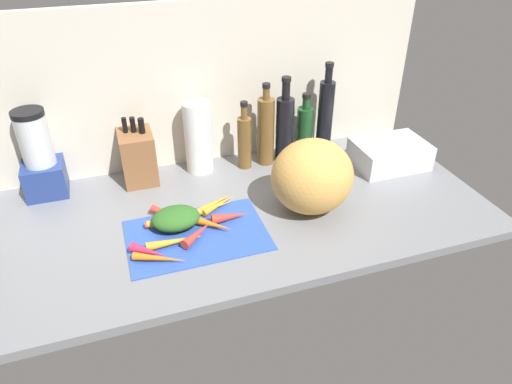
% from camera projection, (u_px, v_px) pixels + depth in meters
% --- Properties ---
extents(ground_plane, '(1.70, 0.80, 0.03)m').
position_uv_depth(ground_plane, '(235.00, 212.00, 1.60)').
color(ground_plane, slate).
extents(wall_back, '(1.70, 0.03, 0.60)m').
position_uv_depth(wall_back, '(203.00, 85.00, 1.73)').
color(wall_back, beige).
rests_on(wall_back, ground_plane).
extents(cutting_board, '(0.43, 0.29, 0.01)m').
position_uv_depth(cutting_board, '(197.00, 235.00, 1.46)').
color(cutting_board, '#2D51B7').
rests_on(cutting_board, ground_plane).
extents(carrot_0, '(0.09, 0.10, 0.03)m').
position_uv_depth(carrot_0, '(165.00, 213.00, 1.53)').
color(carrot_0, red).
rests_on(carrot_0, cutting_board).
extents(carrot_1, '(0.11, 0.10, 0.03)m').
position_uv_depth(carrot_1, '(149.00, 252.00, 1.36)').
color(carrot_1, '#B2264C').
rests_on(carrot_1, cutting_board).
extents(carrot_2, '(0.16, 0.06, 0.02)m').
position_uv_depth(carrot_2, '(211.00, 208.00, 1.56)').
color(carrot_2, orange).
rests_on(carrot_2, cutting_board).
extents(carrot_3, '(0.12, 0.04, 0.04)m').
position_uv_depth(carrot_3, '(230.00, 216.00, 1.51)').
color(carrot_3, red).
rests_on(carrot_3, cutting_board).
extents(carrot_4, '(0.16, 0.10, 0.03)m').
position_uv_depth(carrot_4, '(212.00, 204.00, 1.57)').
color(carrot_4, orange).
rests_on(carrot_4, cutting_board).
extents(carrot_5, '(0.15, 0.04, 0.02)m').
position_uv_depth(carrot_5, '(169.00, 222.00, 1.49)').
color(carrot_5, red).
rests_on(carrot_5, cutting_board).
extents(carrot_6, '(0.12, 0.11, 0.03)m').
position_uv_depth(carrot_6, '(198.00, 234.00, 1.44)').
color(carrot_6, red).
rests_on(carrot_6, cutting_board).
extents(carrot_7, '(0.15, 0.09, 0.02)m').
position_uv_depth(carrot_7, '(160.00, 258.00, 1.34)').
color(carrot_7, orange).
rests_on(carrot_7, cutting_board).
extents(carrot_8, '(0.14, 0.09, 0.02)m').
position_uv_depth(carrot_8, '(219.00, 204.00, 1.58)').
color(carrot_8, orange).
rests_on(carrot_8, cutting_board).
extents(carrot_9, '(0.13, 0.05, 0.02)m').
position_uv_depth(carrot_9, '(167.00, 223.00, 1.49)').
color(carrot_9, orange).
rests_on(carrot_9, cutting_board).
extents(carrot_10, '(0.17, 0.03, 0.03)m').
position_uv_depth(carrot_10, '(175.00, 241.00, 1.41)').
color(carrot_10, orange).
rests_on(carrot_10, cutting_board).
extents(carrot_11, '(0.12, 0.11, 0.03)m').
position_uv_depth(carrot_11, '(212.00, 224.00, 1.48)').
color(carrot_11, orange).
rests_on(carrot_11, cutting_board).
extents(carrot_greens_pile, '(0.15, 0.12, 0.06)m').
position_uv_depth(carrot_greens_pile, '(176.00, 218.00, 1.47)').
color(carrot_greens_pile, '#2D6023').
rests_on(carrot_greens_pile, cutting_board).
extents(winter_squash, '(0.27, 0.25, 0.25)m').
position_uv_depth(winter_squash, '(312.00, 176.00, 1.52)').
color(winter_squash, gold).
rests_on(winter_squash, ground_plane).
extents(knife_block, '(0.12, 0.16, 0.24)m').
position_uv_depth(knife_block, '(138.00, 156.00, 1.70)').
color(knife_block, brown).
rests_on(knife_block, ground_plane).
extents(blender_appliance, '(0.14, 0.14, 0.31)m').
position_uv_depth(blender_appliance, '(40.00, 159.00, 1.60)').
color(blender_appliance, navy).
rests_on(blender_appliance, ground_plane).
extents(paper_towel_roll, '(0.10, 0.10, 0.27)m').
position_uv_depth(paper_towel_roll, '(198.00, 138.00, 1.74)').
color(paper_towel_roll, white).
rests_on(paper_towel_roll, ground_plane).
extents(bottle_0, '(0.05, 0.05, 0.27)m').
position_uv_depth(bottle_0, '(244.00, 141.00, 1.77)').
color(bottle_0, brown).
rests_on(bottle_0, ground_plane).
extents(bottle_1, '(0.06, 0.06, 0.32)m').
position_uv_depth(bottle_1, '(266.00, 130.00, 1.79)').
color(bottle_1, brown).
rests_on(bottle_1, ground_plane).
extents(bottle_2, '(0.07, 0.07, 0.34)m').
position_uv_depth(bottle_2, '(285.00, 128.00, 1.80)').
color(bottle_2, black).
rests_on(bottle_2, ground_plane).
extents(bottle_3, '(0.06, 0.06, 0.25)m').
position_uv_depth(bottle_3, '(304.00, 129.00, 1.87)').
color(bottle_3, '#19421E').
rests_on(bottle_3, ground_plane).
extents(bottle_4, '(0.06, 0.06, 0.37)m').
position_uv_depth(bottle_4, '(325.00, 115.00, 1.85)').
color(bottle_4, black).
rests_on(bottle_4, ground_plane).
extents(dish_rack, '(0.27, 0.19, 0.10)m').
position_uv_depth(dish_rack, '(390.00, 154.00, 1.82)').
color(dish_rack, silver).
rests_on(dish_rack, ground_plane).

